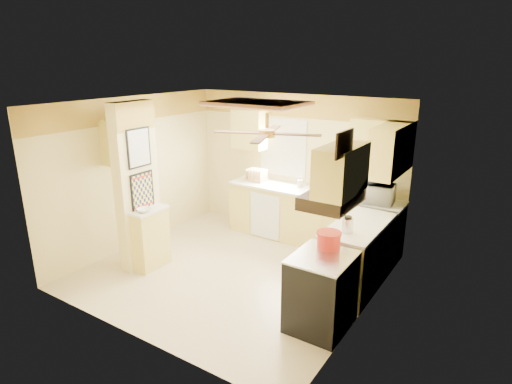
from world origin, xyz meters
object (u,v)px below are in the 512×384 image
Objects in this scene: stove at (321,291)px; kettle at (348,225)px; bowl at (144,210)px; dutch_oven at (329,240)px; microwave at (375,193)px.

stove is 0.96m from kettle.
kettle is (2.76, 0.88, 0.08)m from bowl.
dutch_oven reaches higher than stove.
bowl reaches higher than stove.
stove is 2.21m from microwave.
kettle reaches higher than bowl.
microwave reaches higher than stove.
bowl is (-2.77, -0.12, 0.51)m from stove.
microwave reaches higher than kettle.
bowl is at bearing 35.89° from microwave.
bowl is 0.70× the size of dutch_oven.
microwave is 3.48m from bowl.
stove is at bearing 88.70° from microwave.
dutch_oven is (0.06, -1.87, -0.08)m from microwave.
dutch_oven is at bearing 87.76° from microwave.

